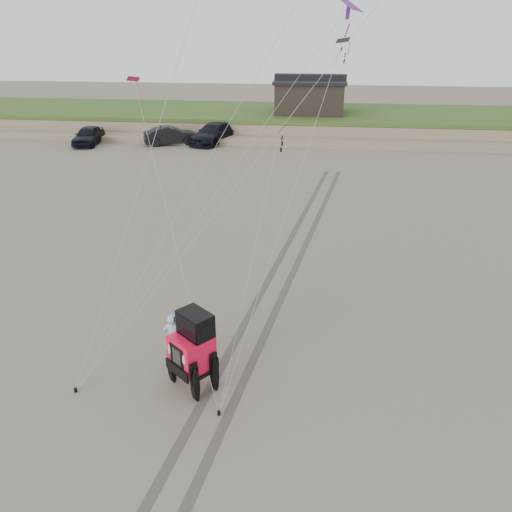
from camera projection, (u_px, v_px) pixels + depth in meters
The scene contains 11 objects.
ground at pixel (192, 387), 13.42m from camera, with size 160.00×160.00×0.00m, color #6B6054.
dune_ridge at pixel (287, 121), 46.91m from camera, with size 160.00×14.25×1.73m.
cabin at pixel (310, 95), 45.23m from camera, with size 6.40×5.40×3.35m.
truck_a at pixel (88, 136), 41.07m from camera, with size 1.75×4.36×1.49m, color black.
truck_b at pixel (171, 136), 41.14m from camera, with size 1.55×4.43×1.46m, color black.
truck_c at pixel (214, 133), 41.62m from camera, with size 2.23×5.48×1.59m, color black.
jeep at pixel (192, 358), 13.12m from camera, with size 2.05×4.75×1.77m, color #FC103A, non-canonical shape.
man at pixel (173, 339), 14.12m from camera, with size 0.58×0.38×1.59m, color #8ACBD6.
stake_main at pixel (76, 390), 13.22m from camera, with size 0.08×0.08×0.12m, color black.
stake_aux at pixel (219, 413), 12.43m from camera, with size 0.08×0.08×0.12m, color black.
tire_tracks at pixel (287, 264), 20.41m from camera, with size 5.22×29.74×0.01m.
Camera 1 is at (3.04, -10.44, 8.80)m, focal length 35.00 mm.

